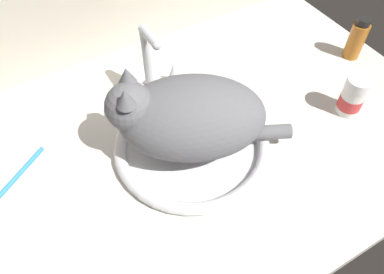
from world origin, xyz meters
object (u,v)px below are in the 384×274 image
(sink_basin, at_px, (192,145))
(toothbrush, at_px, (11,182))
(cat, at_px, (183,116))
(amber_bottle, at_px, (357,39))
(faucet, at_px, (149,70))
(pill_bottle, at_px, (352,97))

(sink_basin, distance_m, toothbrush, 0.38)
(cat, distance_m, amber_bottle, 0.56)
(cat, xyz_separation_m, amber_bottle, (0.56, 0.05, -0.05))
(faucet, height_order, pill_bottle, faucet)
(faucet, bearing_deg, sink_basin, -90.00)
(faucet, distance_m, amber_bottle, 0.56)
(sink_basin, xyz_separation_m, cat, (-0.02, 0.01, 0.09))
(sink_basin, bearing_deg, faucet, 90.00)
(pill_bottle, bearing_deg, cat, 166.40)
(faucet, relative_size, cat, 0.52)
(faucet, height_order, amber_bottle, faucet)
(pill_bottle, xyz_separation_m, toothbrush, (-0.75, 0.19, -0.04))
(pill_bottle, relative_size, toothbrush, 0.65)
(sink_basin, distance_m, pill_bottle, 0.39)
(pill_bottle, relative_size, amber_bottle, 0.87)
(sink_basin, distance_m, amber_bottle, 0.55)
(toothbrush, bearing_deg, sink_basin, -16.09)
(pill_bottle, bearing_deg, sink_basin, 166.96)
(amber_bottle, bearing_deg, faucet, 165.11)
(sink_basin, distance_m, cat, 0.10)
(pill_bottle, distance_m, amber_bottle, 0.22)
(sink_basin, xyz_separation_m, faucet, (0.00, 0.20, 0.06))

